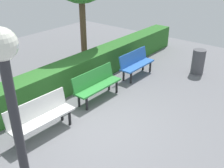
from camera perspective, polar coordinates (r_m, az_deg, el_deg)
ground_plane at (r=6.65m, az=-4.05°, el=-8.56°), size 16.00×16.00×0.00m
bench_blue at (r=9.00m, az=5.20°, el=4.61°), size 1.48×0.48×0.86m
bench_green at (r=7.51m, az=-3.38°, el=0.12°), size 1.59×0.48×0.86m
bench_white at (r=6.27m, az=-15.21°, el=-6.62°), size 1.61×0.51×0.86m
hedge_row at (r=8.18m, az=-9.25°, el=1.77°), size 11.52×0.69×0.89m
lamp_post at (r=3.22m, az=-20.76°, el=-4.36°), size 0.36×0.36×3.15m
trash_bin at (r=9.68m, az=18.16°, el=4.63°), size 0.43×0.43×0.86m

